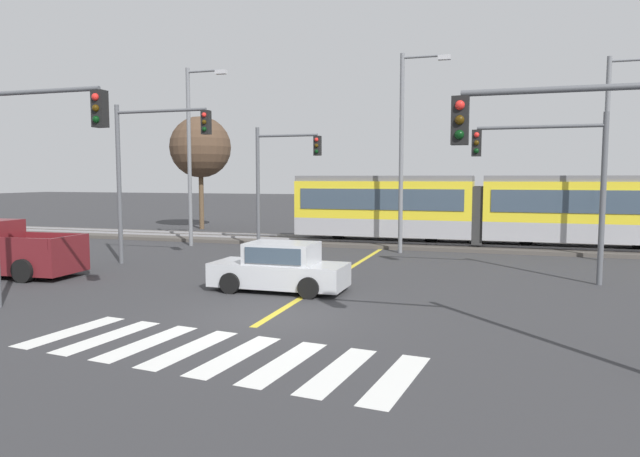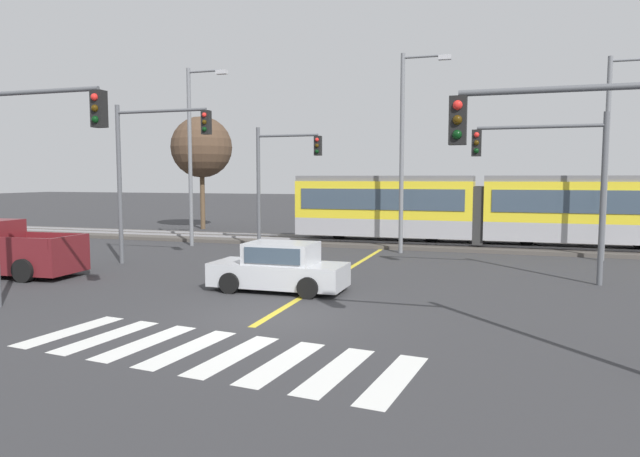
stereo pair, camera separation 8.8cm
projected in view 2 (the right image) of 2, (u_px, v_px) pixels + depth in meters
ground_plane at (269, 317)px, 14.46m from camera, size 200.00×200.00×0.00m
track_bed at (389, 243)px, 29.79m from camera, size 120.00×4.00×0.18m
rail_near at (386, 242)px, 29.10m from camera, size 120.00×0.08×0.10m
rail_far at (391, 239)px, 30.46m from camera, size 120.00×0.08×0.10m
light_rail_tram at (479, 207)px, 28.25m from camera, size 18.50×2.64×3.43m
crosswalk_stripe_0 at (71, 331)px, 13.08m from camera, size 0.87×2.85×0.01m
crosswalk_stripe_1 at (107, 337)px, 12.64m from camera, size 0.87×2.85×0.01m
crosswalk_stripe_2 at (146, 342)px, 12.19m from camera, size 0.87×2.85×0.01m
crosswalk_stripe_3 at (188, 349)px, 11.75m from camera, size 0.87×2.85×0.01m
crosswalk_stripe_4 at (233, 355)px, 11.30m from camera, size 0.87×2.85×0.01m
crosswalk_stripe_5 at (283, 363)px, 10.85m from camera, size 0.87×2.85×0.01m
crosswalk_stripe_6 at (336, 371)px, 10.41m from camera, size 0.87×2.85×0.01m
crosswalk_stripe_7 at (394, 379)px, 9.96m from camera, size 0.87×2.85×0.01m
lane_centre_line at (339, 275)px, 20.66m from camera, size 0.20×15.25×0.01m
sedan_crossing at (279, 268)px, 17.72m from camera, size 4.21×1.94×1.52m
pickup_truck at (5, 252)px, 20.50m from camera, size 5.48×2.42×1.98m
traffic_light_far_left at (279, 170)px, 26.94m from camera, size 3.25×0.38×5.89m
traffic_light_near_right at (584, 169)px, 10.08m from camera, size 3.75×0.38×5.60m
traffic_light_mid_right at (554, 170)px, 18.80m from camera, size 4.25×0.38×5.62m
traffic_light_mid_left at (148, 157)px, 22.63m from camera, size 4.25×0.38×6.43m
traffic_light_near_left at (28, 157)px, 14.80m from camera, size 3.75×0.38×6.18m
street_lamp_west at (193, 146)px, 28.95m from camera, size 2.24×0.28×9.01m
street_lamp_centre at (406, 142)px, 26.16m from camera, size 2.25×0.28×9.15m
street_lamp_east at (611, 147)px, 23.75m from camera, size 1.97×0.28×8.51m
bare_tree_far_west at (202, 147)px, 38.58m from camera, size 4.11×4.11×7.62m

